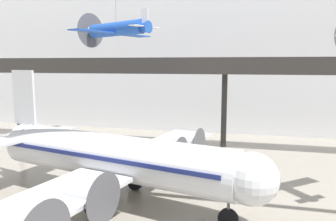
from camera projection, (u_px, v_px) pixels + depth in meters
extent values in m
cube|color=silver|center=(230.00, 52.00, 49.65)|extent=(140.00, 3.00, 24.82)
cube|color=#2D2B28|center=(224.00, 70.00, 39.81)|extent=(110.00, 3.20, 0.90)
cube|color=#2D2B28|center=(224.00, 62.00, 38.19)|extent=(110.00, 0.12, 1.10)
cylinder|color=#2D2B28|center=(18.00, 104.00, 48.63)|extent=(0.70, 0.70, 9.33)
cylinder|color=#2D2B28|center=(224.00, 111.00, 41.46)|extent=(0.70, 0.70, 9.33)
cylinder|color=silver|center=(112.00, 157.00, 24.89)|extent=(19.93, 7.87, 3.40)
sphere|color=silver|center=(252.00, 179.00, 20.09)|extent=(3.33, 3.33, 3.33)
cone|color=silver|center=(16.00, 139.00, 29.74)|extent=(5.03, 4.07, 3.13)
cube|color=navy|center=(112.00, 152.00, 24.84)|extent=(18.61, 7.62, 0.31)
cube|color=silver|center=(168.00, 145.00, 31.72)|extent=(7.37, 13.30, 0.28)
cube|color=silver|center=(33.00, 209.00, 17.66)|extent=(7.37, 13.30, 0.28)
cylinder|color=silver|center=(168.00, 153.00, 28.66)|extent=(2.60, 2.12, 1.63)
cylinder|color=#4C4C51|center=(181.00, 154.00, 28.09)|extent=(0.78, 3.03, 3.10)
cylinder|color=silver|center=(188.00, 142.00, 32.42)|extent=(2.60, 2.12, 1.63)
cylinder|color=#4C4C51|center=(199.00, 144.00, 31.85)|extent=(0.78, 3.03, 3.10)
cylinder|color=silver|center=(87.00, 195.00, 19.46)|extent=(2.60, 2.12, 1.63)
cylinder|color=#4C4C51|center=(104.00, 199.00, 18.89)|extent=(0.78, 3.03, 3.10)
cube|color=silver|center=(24.00, 97.00, 28.58)|extent=(2.49, 0.78, 4.76)
cube|color=silver|center=(29.00, 136.00, 28.91)|extent=(4.50, 9.19, 0.20)
cylinder|color=#4C4C51|center=(228.00, 210.00, 21.07)|extent=(0.20, 0.20, 1.21)
cylinder|color=black|center=(228.00, 219.00, 21.15)|extent=(1.35, 0.67, 1.30)
cylinder|color=#4C4C51|center=(135.00, 175.00, 27.51)|extent=(0.20, 0.20, 1.21)
cylinder|color=black|center=(135.00, 182.00, 27.60)|extent=(1.35, 0.67, 1.30)
cylinder|color=#4C4C51|center=(92.00, 199.00, 22.72)|extent=(0.20, 0.20, 1.21)
cylinder|color=black|center=(92.00, 207.00, 22.81)|extent=(1.35, 0.67, 1.30)
cylinder|color=#1E4CAD|center=(116.00, 29.00, 31.95)|extent=(6.57, 3.62, 1.47)
cone|color=white|center=(92.00, 30.00, 33.89)|extent=(1.45, 1.52, 1.21)
cylinder|color=#4C4C51|center=(91.00, 30.00, 34.02)|extent=(1.31, 3.28, 3.51)
cone|color=#1E4CAD|center=(141.00, 28.00, 30.15)|extent=(2.06, 1.71, 1.18)
cube|color=#1E4CAD|center=(113.00, 33.00, 32.24)|extent=(5.05, 9.74, 0.10)
cube|color=white|center=(145.00, 18.00, 29.81)|extent=(0.76, 0.34, 1.62)
cube|color=white|center=(145.00, 27.00, 29.92)|extent=(2.01, 3.56, 0.06)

